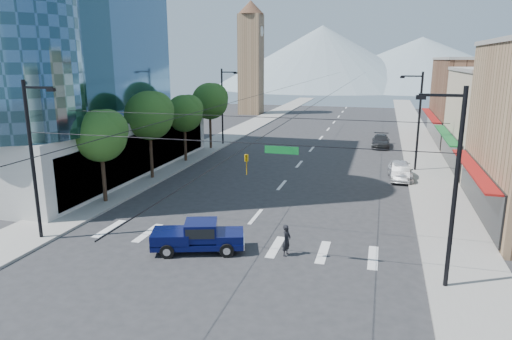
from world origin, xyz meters
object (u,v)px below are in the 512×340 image
object	(u,v)px
pickup_truck	(198,236)
parked_car_near	(401,170)
pedestrian	(287,240)
parked_car_mid	(401,172)
parked_car_far	(381,141)

from	to	relation	value
pickup_truck	parked_car_near	xyz separation A→B (m)	(10.91, 18.72, -0.08)
pedestrian	parked_car_near	distance (m)	19.02
parked_car_near	parked_car_mid	world-z (taller)	parked_car_near
pedestrian	parked_car_mid	distance (m)	18.80
parked_car_near	parked_car_mid	bearing A→B (deg)	-94.34
parked_car_mid	parked_car_near	bearing A→B (deg)	91.79
parked_car_mid	pedestrian	bearing A→B (deg)	-107.52
parked_car_mid	parked_car_far	bearing A→B (deg)	98.57
pickup_truck	parked_car_far	xyz separation A→B (m)	(9.11, 33.61, -0.16)
pickup_truck	parked_car_mid	bearing A→B (deg)	41.43
parked_car_near	parked_car_mid	distance (m)	0.25
pedestrian	parked_car_near	size ratio (longest dim) A/B	0.36
pickup_truck	pedestrian	distance (m)	4.75
parked_car_far	parked_car_mid	bearing A→B (deg)	-83.00
pickup_truck	parked_car_far	world-z (taller)	pickup_truck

